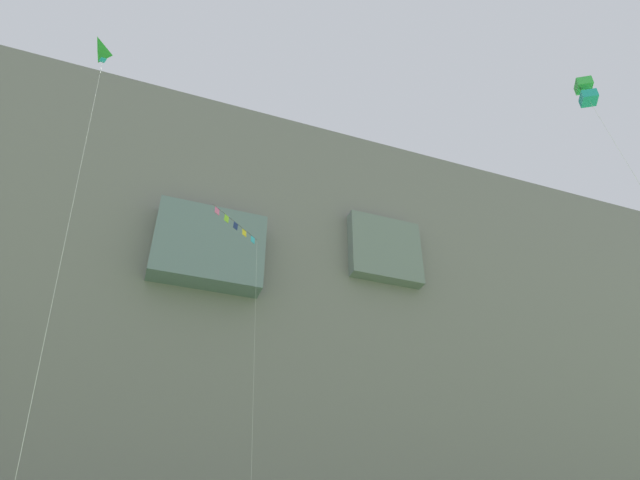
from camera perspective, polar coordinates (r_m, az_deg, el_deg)
cliff_face at (r=69.52m, az=-13.64°, el=-9.94°), size 180.00×24.12×59.85m
kite_banner_high_right at (r=44.00m, az=-8.56°, el=0.03°), size 4.46×5.91×28.82m
kite_delta_far_left at (r=30.95m, az=-21.10°, el=15.36°), size 2.64×4.52×26.81m
kite_box_high_center at (r=32.81m, az=25.75°, el=13.46°), size 1.04×3.93×26.09m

